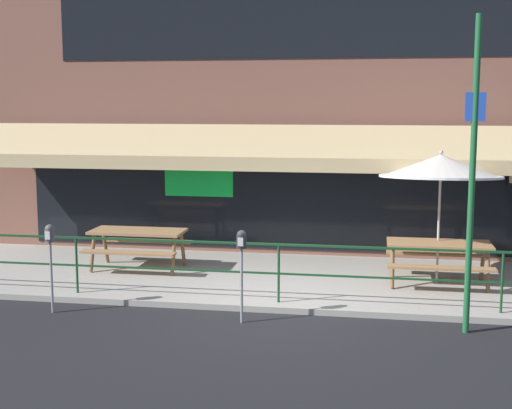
# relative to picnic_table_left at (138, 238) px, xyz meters

# --- Properties ---
(ground_plane) EXTENTS (120.00, 120.00, 0.00)m
(ground_plane) POSITION_rel_picnic_table_left_xyz_m (3.00, -2.14, -0.71)
(ground_plane) COLOR black
(patio_deck) EXTENTS (15.00, 4.00, 0.10)m
(patio_deck) POSITION_rel_picnic_table_left_xyz_m (3.00, -0.14, -0.66)
(patio_deck) COLOR #9E998E
(patio_deck) RESTS_ON ground
(restaurant_building) EXTENTS (15.00, 1.60, 7.00)m
(restaurant_building) POSITION_rel_picnic_table_left_xyz_m (3.00, 2.08, 2.77)
(restaurant_building) COLOR brown
(restaurant_building) RESTS_ON ground
(patio_railing) EXTENTS (13.84, 0.04, 0.97)m
(patio_railing) POSITION_rel_picnic_table_left_xyz_m (3.00, -1.84, 0.09)
(patio_railing) COLOR #194723
(patio_railing) RESTS_ON patio_deck
(picnic_table_left) EXTENTS (1.80, 1.42, 0.76)m
(picnic_table_left) POSITION_rel_picnic_table_left_xyz_m (0.00, 0.00, 0.00)
(picnic_table_left) COLOR #997047
(picnic_table_left) RESTS_ON patio_deck
(picnic_table_centre) EXTENTS (1.80, 1.42, 0.76)m
(picnic_table_centre) POSITION_rel_picnic_table_left_xyz_m (5.63, -0.26, 0.00)
(picnic_table_centre) COLOR #997047
(picnic_table_centre) RESTS_ON patio_deck
(patio_umbrella_centre) EXTENTS (2.14, 2.14, 2.38)m
(patio_umbrella_centre) POSITION_rel_picnic_table_left_xyz_m (5.63, -0.06, 1.47)
(patio_umbrella_centre) COLOR #B7B2A8
(patio_umbrella_centre) RESTS_ON patio_deck
(parking_meter_near) EXTENTS (0.15, 0.16, 1.42)m
(parking_meter_near) POSITION_rel_picnic_table_left_xyz_m (-0.49, -2.70, 0.44)
(parking_meter_near) COLOR gray
(parking_meter_near) RESTS_ON ground
(parking_meter_far) EXTENTS (0.15, 0.16, 1.42)m
(parking_meter_far) POSITION_rel_picnic_table_left_xyz_m (2.56, -2.69, 0.44)
(parking_meter_far) COLOR gray
(parking_meter_far) RESTS_ON ground
(street_sign_pole) EXTENTS (0.28, 0.09, 4.51)m
(street_sign_pole) POSITION_rel_picnic_table_left_xyz_m (5.85, -2.59, 1.61)
(street_sign_pole) COLOR #1E6033
(street_sign_pole) RESTS_ON ground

